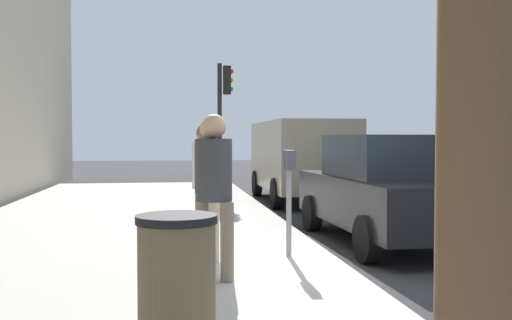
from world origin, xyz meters
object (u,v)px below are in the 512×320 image
object	(u,v)px
pedestrian_bystander	(214,181)
parking_officer	(205,174)
pedestrian_at_meter	(210,176)
parking_meter	(289,180)
trash_bin	(177,284)
parked_van_far	(300,156)
traffic_signal	(223,107)
parked_sedan_near	(388,189)

from	to	relation	value
pedestrian_bystander	parking_officer	bearing A→B (deg)	49.57
pedestrian_at_meter	pedestrian_bystander	world-z (taller)	pedestrian_bystander
parking_meter	pedestrian_at_meter	world-z (taller)	pedestrian_at_meter
pedestrian_bystander	trash_bin	bearing A→B (deg)	-140.92
parking_meter	trash_bin	bearing A→B (deg)	155.55
pedestrian_bystander	trash_bin	size ratio (longest dim) A/B	1.81
parking_officer	pedestrian_at_meter	bearing A→B (deg)	-64.02
pedestrian_at_meter	parked_van_far	world-z (taller)	parked_van_far
parked_van_far	parking_officer	bearing A→B (deg)	157.11
parking_meter	pedestrian_bystander	world-z (taller)	pedestrian_bystander
pedestrian_at_meter	traffic_signal	bearing A→B (deg)	76.71
pedestrian_bystander	parked_sedan_near	distance (m)	4.02
parking_meter	parking_officer	bearing A→B (deg)	50.14
parking_meter	trash_bin	world-z (taller)	parking_meter
pedestrian_bystander	traffic_signal	bearing A→B (deg)	44.38
traffic_signal	parked_van_far	bearing A→B (deg)	-94.42
pedestrian_bystander	parked_van_far	xyz separation A→B (m)	(9.11, -3.03, 0.01)
traffic_signal	trash_bin	world-z (taller)	traffic_signal
parking_officer	parked_sedan_near	size ratio (longest dim) A/B	0.40
trash_bin	parked_sedan_near	bearing A→B (deg)	-35.76
pedestrian_at_meter	parked_sedan_near	distance (m)	3.40
parked_sedan_near	pedestrian_bystander	bearing A→B (deg)	130.62
parked_sedan_near	trash_bin	bearing A→B (deg)	144.24
pedestrian_at_meter	traffic_signal	size ratio (longest dim) A/B	0.51
pedestrian_at_meter	parked_sedan_near	world-z (taller)	pedestrian_at_meter
pedestrian_at_meter	trash_bin	world-z (taller)	pedestrian_at_meter
parking_officer	trash_bin	distance (m)	4.26
pedestrian_bystander	parked_van_far	size ratio (longest dim) A/B	0.35
parking_meter	parked_sedan_near	world-z (taller)	parked_sedan_near
trash_bin	pedestrian_bystander	bearing A→B (deg)	-11.15
pedestrian_bystander	parked_sedan_near	xyz separation A→B (m)	(2.60, -3.04, -0.35)
parked_sedan_near	parking_officer	bearing A→B (deg)	101.71
parked_sedan_near	traffic_signal	world-z (taller)	traffic_signal
pedestrian_at_meter	pedestrian_bystander	size ratio (longest dim) A/B	0.99
parking_meter	pedestrian_at_meter	bearing A→B (deg)	92.58
parked_van_far	trash_bin	xyz separation A→B (m)	(-11.33, 3.47, -0.60)
parking_officer	parked_van_far	size ratio (longest dim) A/B	0.34
parking_officer	parked_van_far	bearing A→B (deg)	92.79
parking_officer	traffic_signal	xyz separation A→B (m)	(7.30, -0.93, 1.38)
parked_sedan_near	trash_bin	size ratio (longest dim) A/B	4.40
parking_meter	traffic_signal	size ratio (longest dim) A/B	0.39
pedestrian_bystander	parked_van_far	distance (m)	9.61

